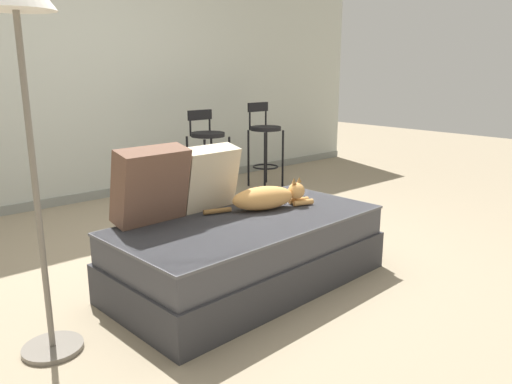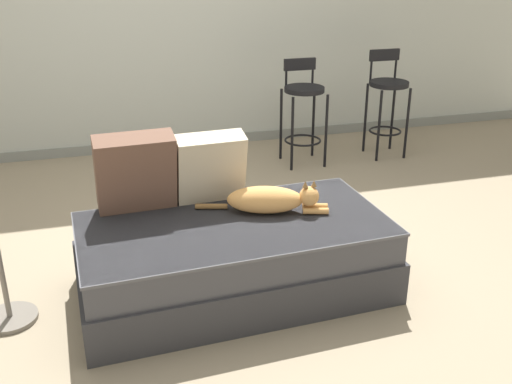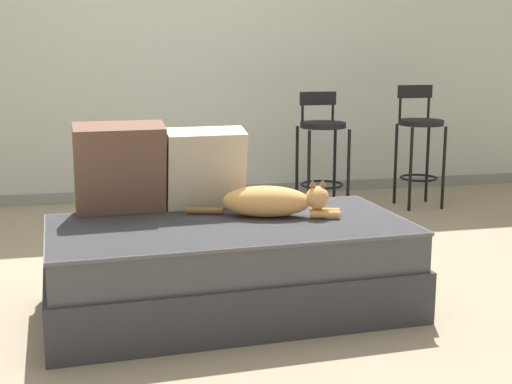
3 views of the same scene
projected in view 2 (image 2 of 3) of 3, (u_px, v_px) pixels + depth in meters
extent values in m
plane|color=gray|center=(220.00, 257.00, 3.72)|extent=(16.00, 16.00, 0.00)
cube|color=#B7BCB2|center=(160.00, 4.00, 5.21)|extent=(8.00, 0.10, 2.60)
cube|color=gray|center=(169.00, 143.00, 5.65)|extent=(8.00, 0.02, 0.09)
cube|color=#353539|center=(235.00, 272.00, 3.32)|extent=(1.71, 0.94, 0.24)
cube|color=#47474C|center=(234.00, 238.00, 3.23)|extent=(1.67, 0.89, 0.18)
cube|color=#525257|center=(234.00, 224.00, 3.20)|extent=(1.68, 0.91, 0.02)
cube|color=brown|center=(135.00, 172.00, 3.26)|extent=(0.44, 0.26, 0.45)
cube|color=beige|center=(210.00, 167.00, 3.39)|extent=(0.40, 0.24, 0.41)
ellipsoid|color=tan|center=(265.00, 200.00, 3.29)|extent=(0.45, 0.28, 0.15)
sphere|color=tan|center=(309.00, 196.00, 3.28)|extent=(0.11, 0.11, 0.11)
cone|color=brown|center=(305.00, 184.00, 3.25)|extent=(0.03, 0.03, 0.04)
cone|color=brown|center=(314.00, 183.00, 3.26)|extent=(0.03, 0.03, 0.04)
cylinder|color=tan|center=(316.00, 211.00, 3.28)|extent=(0.14, 0.07, 0.04)
cylinder|color=tan|center=(315.00, 206.00, 3.34)|extent=(0.14, 0.07, 0.04)
cylinder|color=brown|center=(211.00, 206.00, 3.35)|extent=(0.18, 0.08, 0.03)
cylinder|color=black|center=(292.00, 134.00, 5.00)|extent=(0.02, 0.02, 0.64)
cylinder|color=black|center=(326.00, 131.00, 5.07)|extent=(0.02, 0.02, 0.64)
cylinder|color=black|center=(281.00, 124.00, 5.27)|extent=(0.02, 0.02, 0.64)
cylinder|color=black|center=(313.00, 122.00, 5.34)|extent=(0.02, 0.02, 0.64)
torus|color=black|center=(303.00, 140.00, 5.21)|extent=(0.32, 0.32, 0.02)
cylinder|color=black|center=(304.00, 89.00, 5.04)|extent=(0.34, 0.34, 0.04)
cylinder|color=black|center=(286.00, 77.00, 5.09)|extent=(0.02, 0.02, 0.21)
cylinder|color=black|center=(313.00, 76.00, 5.15)|extent=(0.02, 0.02, 0.21)
cube|color=black|center=(300.00, 64.00, 5.08)|extent=(0.28, 0.03, 0.10)
cylinder|color=black|center=(379.00, 126.00, 5.21)|extent=(0.02, 0.02, 0.64)
cylinder|color=black|center=(407.00, 124.00, 5.28)|extent=(0.02, 0.02, 0.64)
cylinder|color=black|center=(365.00, 118.00, 5.46)|extent=(0.02, 0.02, 0.64)
cylinder|color=black|center=(392.00, 116.00, 5.52)|extent=(0.02, 0.02, 0.64)
torus|color=black|center=(385.00, 131.00, 5.40)|extent=(0.29, 0.29, 0.02)
cylinder|color=black|center=(389.00, 84.00, 5.24)|extent=(0.34, 0.34, 0.04)
cylinder|color=black|center=(371.00, 70.00, 5.28)|extent=(0.02, 0.02, 0.25)
cylinder|color=black|center=(396.00, 68.00, 5.34)|extent=(0.02, 0.02, 0.25)
cube|color=black|center=(385.00, 55.00, 5.26)|extent=(0.28, 0.03, 0.10)
cylinder|color=slate|center=(10.00, 318.00, 3.10)|extent=(0.28, 0.28, 0.02)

